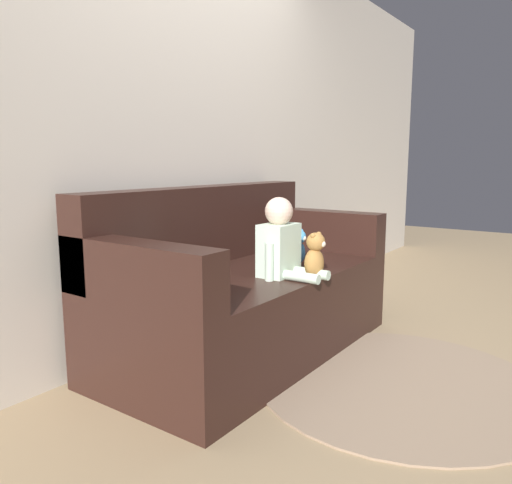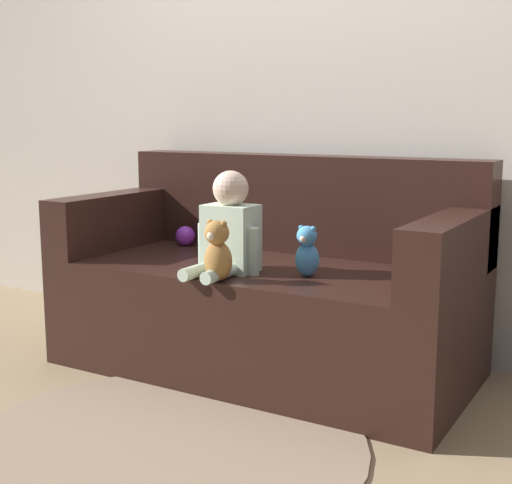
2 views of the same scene
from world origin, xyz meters
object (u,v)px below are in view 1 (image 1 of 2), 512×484
Objects in this scene: toy_ball at (155,275)px; teddy_bear_brown at (315,256)px; person_baby at (281,243)px; plush_toy_side at (298,247)px; couch at (243,293)px.

teddy_bear_brown is at bearing -45.18° from toy_ball.
plush_toy_side is (0.31, 0.08, -0.07)m from person_baby.
teddy_bear_brown is 1.17× the size of plush_toy_side.
person_baby is 4.30× the size of toy_ball.
plush_toy_side is at bearing -21.24° from toy_ball.
person_baby is at bearing -165.79° from plush_toy_side.
teddy_bear_brown is 0.80m from toy_ball.
plush_toy_side is 0.88m from toy_ball.
person_baby is at bearing 108.05° from teddy_bear_brown.
plush_toy_side is at bearing 43.91° from teddy_bear_brown.
teddy_bear_brown reaches higher than toy_ball.
person_baby is 1.72× the size of teddy_bear_brown.
couch is 0.51m from teddy_bear_brown.
couch reaches higher than plush_toy_side.
couch is 0.41m from plush_toy_side.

